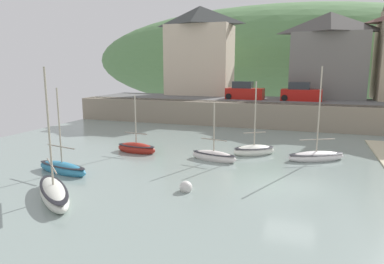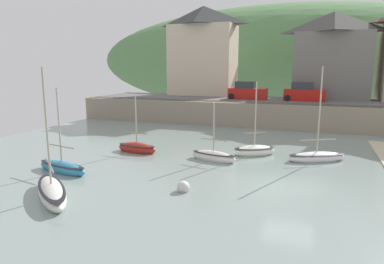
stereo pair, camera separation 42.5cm
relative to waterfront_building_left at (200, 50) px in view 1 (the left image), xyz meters
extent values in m
cube|color=gray|center=(12.92, -25.20, -7.97)|extent=(48.00, 40.00, 0.06)
cube|color=gray|center=(12.92, -8.20, -6.74)|extent=(48.00, 2.40, 2.40)
cube|color=#606060|center=(12.92, -4.50, -5.59)|extent=(48.00, 9.00, 0.10)
ellipsoid|color=#55834D|center=(8.32, 30.00, -0.71)|extent=(80.00, 44.00, 20.66)
cube|color=beige|center=(0.00, 0.00, -1.24)|extent=(7.92, 4.94, 8.59)
pyramid|color=#3D403F|center=(0.00, 0.00, 4.20)|extent=(8.22, 5.24, 2.31)
cube|color=slate|center=(15.12, 0.00, -1.92)|extent=(8.01, 4.84, 7.23)
pyramid|color=#4F4C48|center=(15.12, 0.00, 2.81)|extent=(8.31, 5.14, 2.24)
ellipsoid|color=#A12319|center=(2.21, -21.49, -7.70)|extent=(3.10, 1.38, 0.88)
ellipsoid|color=black|center=(2.21, -21.49, -7.45)|extent=(3.04, 1.36, 0.12)
cylinder|color=#B2A893|center=(2.21, -21.49, -5.61)|extent=(0.09, 0.09, 3.30)
cylinder|color=gray|center=(2.21, -21.49, -6.58)|extent=(1.80, 0.26, 0.07)
ellipsoid|color=white|center=(10.10, -19.37, -7.71)|extent=(3.17, 2.72, 0.84)
ellipsoid|color=black|center=(10.10, -19.37, -7.48)|extent=(3.10, 2.67, 0.12)
cylinder|color=#B2A893|center=(10.10, -19.37, -5.14)|extent=(0.09, 0.09, 4.29)
cylinder|color=gray|center=(10.10, -19.37, -6.43)|extent=(1.38, 0.96, 0.07)
ellipsoid|color=white|center=(7.90, -21.78, -7.71)|extent=(3.24, 1.55, 0.81)
ellipsoid|color=black|center=(7.90, -21.78, -7.49)|extent=(3.17, 1.52, 0.12)
cylinder|color=#B2A893|center=(7.90, -21.78, -5.77)|extent=(0.09, 0.09, 3.08)
cylinder|color=gray|center=(7.90, -21.78, -6.58)|extent=(1.78, 0.46, 0.07)
ellipsoid|color=silver|center=(2.79, -30.47, -7.70)|extent=(4.14, 3.83, 0.87)
ellipsoid|color=black|center=(2.79, -30.47, -7.46)|extent=(4.05, 3.76, 0.12)
cylinder|color=#B2A893|center=(2.79, -30.47, -4.65)|extent=(0.09, 0.09, 5.22)
cylinder|color=gray|center=(2.79, -30.47, -6.38)|extent=(2.10, 1.86, 0.07)
ellipsoid|color=white|center=(14.11, -19.62, -7.73)|extent=(3.86, 2.79, 0.76)
ellipsoid|color=black|center=(14.11, -19.62, -7.52)|extent=(3.78, 2.74, 0.12)
cylinder|color=#B2A893|center=(14.11, -19.62, -4.68)|extent=(0.09, 0.09, 5.34)
cylinder|color=gray|center=(14.11, -19.62, -6.58)|extent=(2.15, 1.22, 0.07)
ellipsoid|color=teal|center=(0.50, -27.10, -7.72)|extent=(3.78, 1.67, 0.80)
ellipsoid|color=black|center=(0.50, -27.10, -7.50)|extent=(3.71, 1.64, 0.12)
cylinder|color=#B2A893|center=(0.50, -27.10, -5.24)|extent=(0.09, 0.09, 4.17)
cylinder|color=gray|center=(0.50, -27.10, -6.43)|extent=(2.18, 0.53, 0.07)
cube|color=#AF1912|center=(6.68, -4.50, -4.94)|extent=(4.17, 1.88, 1.20)
cube|color=#282D33|center=(6.43, -4.50, -3.99)|extent=(2.17, 1.59, 0.80)
cylinder|color=black|center=(8.33, -3.70, -5.22)|extent=(0.64, 0.22, 0.64)
cylinder|color=black|center=(8.33, -5.30, -5.22)|extent=(0.64, 0.22, 0.64)
cylinder|color=black|center=(5.03, -3.70, -5.22)|extent=(0.64, 0.22, 0.64)
cylinder|color=black|center=(5.03, -5.30, -5.22)|extent=(0.64, 0.22, 0.64)
cube|color=#B71711|center=(12.64, -4.50, -4.94)|extent=(4.17, 1.88, 1.20)
cube|color=#282D33|center=(12.39, -4.50, -3.99)|extent=(2.16, 1.59, 0.80)
cylinder|color=black|center=(14.29, -3.70, -5.22)|extent=(0.64, 0.22, 0.64)
cylinder|color=black|center=(14.29, -5.30, -5.22)|extent=(0.64, 0.22, 0.64)
cylinder|color=black|center=(10.99, -3.70, -5.22)|extent=(0.64, 0.22, 0.64)
cylinder|color=black|center=(10.99, -5.30, -5.22)|extent=(0.64, 0.22, 0.64)
sphere|color=silver|center=(8.12, -27.62, -7.75)|extent=(0.63, 0.63, 0.63)
camera|label=1|loc=(13.52, -42.44, -2.06)|focal=32.24mm
camera|label=2|loc=(13.92, -42.30, -2.06)|focal=32.24mm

